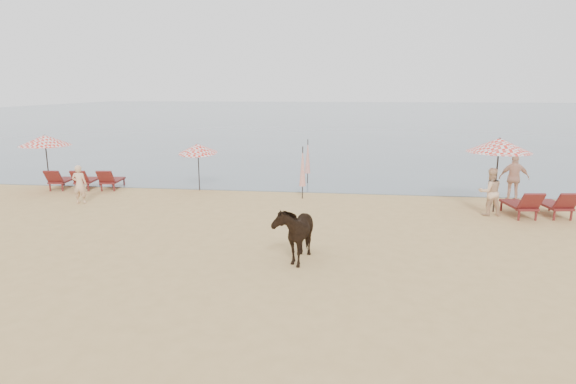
{
  "coord_description": "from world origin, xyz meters",
  "views": [
    {
      "loc": [
        1.96,
        -10.24,
        4.43
      ],
      "look_at": [
        0.0,
        5.0,
        1.1
      ],
      "focal_mm": 30.0,
      "sensor_mm": 36.0,
      "label": 1
    }
  ],
  "objects_px": {
    "lounger_cluster_right": "(539,204)",
    "umbrella_closed_left": "(303,167)",
    "umbrella_open_left_a": "(45,140)",
    "umbrella_open_left_b": "(198,149)",
    "beachgoer_left": "(80,184)",
    "umbrella_closed_right": "(308,157)",
    "beachgoer_right_a": "(490,192)",
    "umbrella_open_right": "(499,145)",
    "lounger_cluster_left": "(85,179)",
    "beachgoer_right_b": "(514,178)",
    "cow": "(295,231)"
  },
  "relations": [
    {
      "from": "lounger_cluster_right",
      "to": "umbrella_closed_left",
      "type": "height_order",
      "value": "umbrella_closed_left"
    },
    {
      "from": "umbrella_open_left_a",
      "to": "umbrella_open_left_b",
      "type": "relative_size",
      "value": 1.14
    },
    {
      "from": "umbrella_closed_left",
      "to": "beachgoer_left",
      "type": "xyz_separation_m",
      "value": [
        -8.53,
        -1.97,
        -0.55
      ]
    },
    {
      "from": "umbrella_closed_right",
      "to": "beachgoer_right_a",
      "type": "relative_size",
      "value": 1.24
    },
    {
      "from": "umbrella_open_left_a",
      "to": "umbrella_open_right",
      "type": "distance_m",
      "value": 18.49
    },
    {
      "from": "lounger_cluster_left",
      "to": "beachgoer_right_b",
      "type": "xyz_separation_m",
      "value": [
        18.13,
        -0.04,
        0.51
      ]
    },
    {
      "from": "lounger_cluster_left",
      "to": "beachgoer_right_a",
      "type": "distance_m",
      "value": 16.77
    },
    {
      "from": "umbrella_open_left_b",
      "to": "umbrella_closed_left",
      "type": "bearing_deg",
      "value": -27.25
    },
    {
      "from": "lounger_cluster_right",
      "to": "beachgoer_right_b",
      "type": "relative_size",
      "value": 1.13
    },
    {
      "from": "umbrella_open_left_b",
      "to": "cow",
      "type": "xyz_separation_m",
      "value": [
        5.19,
        -8.17,
        -1.1
      ]
    },
    {
      "from": "lounger_cluster_left",
      "to": "beachgoer_left",
      "type": "bearing_deg",
      "value": -70.48
    },
    {
      "from": "lounger_cluster_right",
      "to": "umbrella_open_left_b",
      "type": "distance_m",
      "value": 13.55
    },
    {
      "from": "umbrella_closed_right",
      "to": "umbrella_closed_left",
      "type": "bearing_deg",
      "value": -88.78
    },
    {
      "from": "umbrella_open_left_a",
      "to": "beachgoer_left",
      "type": "height_order",
      "value": "umbrella_open_left_a"
    },
    {
      "from": "umbrella_open_right",
      "to": "cow",
      "type": "relative_size",
      "value": 1.51
    },
    {
      "from": "umbrella_open_left_b",
      "to": "lounger_cluster_left",
      "type": "bearing_deg",
      "value": 170.08
    },
    {
      "from": "umbrella_open_left_a",
      "to": "umbrella_closed_left",
      "type": "bearing_deg",
      "value": 23.4
    },
    {
      "from": "beachgoer_left",
      "to": "beachgoer_right_a",
      "type": "relative_size",
      "value": 0.9
    },
    {
      "from": "umbrella_closed_right",
      "to": "beachgoer_right_b",
      "type": "bearing_deg",
      "value": -17.04
    },
    {
      "from": "lounger_cluster_left",
      "to": "beachgoer_right_b",
      "type": "bearing_deg",
      "value": -6.71
    },
    {
      "from": "lounger_cluster_left",
      "to": "umbrella_open_left_b",
      "type": "relative_size",
      "value": 1.45
    },
    {
      "from": "umbrella_closed_left",
      "to": "umbrella_closed_right",
      "type": "bearing_deg",
      "value": 91.22
    },
    {
      "from": "lounger_cluster_left",
      "to": "beachgoer_left",
      "type": "distance_m",
      "value": 2.85
    },
    {
      "from": "beachgoer_left",
      "to": "umbrella_open_left_a",
      "type": "bearing_deg",
      "value": -45.44
    },
    {
      "from": "umbrella_closed_left",
      "to": "beachgoer_right_a",
      "type": "bearing_deg",
      "value": -14.73
    },
    {
      "from": "beachgoer_left",
      "to": "beachgoer_right_b",
      "type": "height_order",
      "value": "beachgoer_right_b"
    },
    {
      "from": "beachgoer_left",
      "to": "umbrella_closed_left",
      "type": "bearing_deg",
      "value": -173.83
    },
    {
      "from": "beachgoer_left",
      "to": "beachgoer_right_b",
      "type": "relative_size",
      "value": 0.8
    },
    {
      "from": "umbrella_closed_right",
      "to": "beachgoer_left",
      "type": "height_order",
      "value": "umbrella_closed_right"
    },
    {
      "from": "lounger_cluster_left",
      "to": "umbrella_closed_left",
      "type": "distance_m",
      "value": 9.83
    },
    {
      "from": "umbrella_open_left_b",
      "to": "umbrella_open_right",
      "type": "relative_size",
      "value": 0.79
    },
    {
      "from": "umbrella_open_right",
      "to": "beachgoer_right_a",
      "type": "distance_m",
      "value": 1.7
    },
    {
      "from": "beachgoer_right_a",
      "to": "umbrella_open_left_b",
      "type": "bearing_deg",
      "value": -23.09
    },
    {
      "from": "lounger_cluster_left",
      "to": "umbrella_open_right",
      "type": "distance_m",
      "value": 17.14
    },
    {
      "from": "umbrella_open_left_b",
      "to": "umbrella_open_left_a",
      "type": "bearing_deg",
      "value": 171.85
    },
    {
      "from": "lounger_cluster_left",
      "to": "umbrella_open_left_b",
      "type": "bearing_deg",
      "value": -1.55
    },
    {
      "from": "lounger_cluster_left",
      "to": "beachgoer_right_b",
      "type": "relative_size",
      "value": 1.64
    },
    {
      "from": "umbrella_open_left_a",
      "to": "beachgoer_right_a",
      "type": "bearing_deg",
      "value": 18.2
    },
    {
      "from": "umbrella_closed_left",
      "to": "umbrella_open_left_a",
      "type": "bearing_deg",
      "value": 178.82
    },
    {
      "from": "beachgoer_left",
      "to": "beachgoer_right_a",
      "type": "distance_m",
      "value": 15.36
    },
    {
      "from": "umbrella_open_right",
      "to": "umbrella_closed_right",
      "type": "distance_m",
      "value": 8.52
    },
    {
      "from": "umbrella_open_right",
      "to": "cow",
      "type": "bearing_deg",
      "value": -161.86
    },
    {
      "from": "umbrella_open_left_b",
      "to": "umbrella_closed_right",
      "type": "xyz_separation_m",
      "value": [
        4.62,
        2.09,
        -0.56
      ]
    },
    {
      "from": "cow",
      "to": "beachgoer_right_a",
      "type": "height_order",
      "value": "beachgoer_right_a"
    },
    {
      "from": "umbrella_open_right",
      "to": "umbrella_closed_left",
      "type": "relative_size",
      "value": 1.27
    },
    {
      "from": "lounger_cluster_left",
      "to": "lounger_cluster_right",
      "type": "bearing_deg",
      "value": -14.2
    },
    {
      "from": "lounger_cluster_right",
      "to": "umbrella_open_left_a",
      "type": "xyz_separation_m",
      "value": [
        -19.77,
        2.1,
        1.72
      ]
    },
    {
      "from": "umbrella_closed_left",
      "to": "beachgoer_left",
      "type": "relative_size",
      "value": 1.4
    },
    {
      "from": "lounger_cluster_left",
      "to": "umbrella_closed_left",
      "type": "height_order",
      "value": "umbrella_closed_left"
    },
    {
      "from": "lounger_cluster_right",
      "to": "umbrella_closed_right",
      "type": "height_order",
      "value": "umbrella_closed_right"
    }
  ]
}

